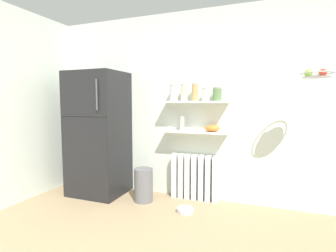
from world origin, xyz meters
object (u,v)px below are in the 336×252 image
(storage_jar_1, at_px, (184,93))
(hanging_fruit_basket, at_px, (316,74))
(storage_jar_3, at_px, (206,95))
(vase, at_px, (182,123))
(trash_bin, at_px, (143,185))
(pet_food_bowl, at_px, (185,210))
(storage_jar_4, at_px, (217,94))
(storage_jar_2, at_px, (195,92))
(refrigerator, at_px, (98,134))
(shelf_bowl, at_px, (212,128))
(storage_jar_0, at_px, (174,93))
(radiator, at_px, (195,177))

(storage_jar_1, height_order, hanging_fruit_basket, hanging_fruit_basket)
(storage_jar_3, height_order, vase, storage_jar_3)
(hanging_fruit_basket, bearing_deg, trash_bin, 177.56)
(pet_food_bowl, bearing_deg, storage_jar_3, 71.30)
(storage_jar_4, bearing_deg, storage_jar_3, 180.00)
(storage_jar_2, xyz_separation_m, storage_jar_4, (0.30, -0.00, -0.03))
(trash_bin, distance_m, pet_food_bowl, 0.69)
(storage_jar_1, relative_size, storage_jar_3, 1.35)
(storage_jar_1, distance_m, pet_food_bowl, 1.53)
(refrigerator, distance_m, storage_jar_4, 1.80)
(refrigerator, xyz_separation_m, hanging_fruit_basket, (2.76, -0.15, 0.75))
(storage_jar_1, bearing_deg, pet_food_bowl, -69.70)
(refrigerator, xyz_separation_m, pet_food_bowl, (1.41, -0.20, -0.87))
(storage_jar_1, relative_size, shelf_bowl, 1.13)
(vase, bearing_deg, shelf_bowl, 0.00)
(storage_jar_2, bearing_deg, storage_jar_0, 180.00)
(storage_jar_1, xyz_separation_m, pet_food_bowl, (0.16, -0.42, -1.46))
(trash_bin, distance_m, hanging_fruit_basket, 2.45)
(radiator, distance_m, storage_jar_3, 1.15)
(storage_jar_0, height_order, vase, storage_jar_0)
(storage_jar_0, relative_size, trash_bin, 0.49)
(radiator, height_order, storage_jar_2, storage_jar_2)
(storage_jar_4, height_order, vase, storage_jar_4)
(storage_jar_0, bearing_deg, storage_jar_2, 0.00)
(storage_jar_2, relative_size, vase, 1.22)
(storage_jar_2, xyz_separation_m, hanging_fruit_basket, (1.36, -0.37, 0.15))
(shelf_bowl, xyz_separation_m, hanging_fruit_basket, (1.12, -0.37, 0.63))
(storage_jar_1, xyz_separation_m, hanging_fruit_basket, (1.51, -0.37, 0.16))
(storage_jar_2, relative_size, storage_jar_4, 1.32)
(storage_jar_3, relative_size, storage_jar_4, 0.94)
(storage_jar_1, xyz_separation_m, shelf_bowl, (0.39, 0.00, -0.47))
(storage_jar_1, distance_m, shelf_bowl, 0.61)
(refrigerator, xyz_separation_m, storage_jar_1, (1.25, 0.22, 0.59))
(storage_jar_3, relative_size, shelf_bowl, 0.84)
(refrigerator, distance_m, pet_food_bowl, 1.66)
(storage_jar_2, height_order, storage_jar_3, storage_jar_2)
(storage_jar_0, bearing_deg, storage_jar_4, -0.00)
(storage_jar_0, distance_m, shelf_bowl, 0.72)
(refrigerator, distance_m, storage_jar_2, 1.54)
(storage_jar_3, xyz_separation_m, hanging_fruit_basket, (1.21, -0.37, 0.19))
(refrigerator, bearing_deg, vase, 10.32)
(storage_jar_0, height_order, storage_jar_3, storage_jar_0)
(radiator, bearing_deg, storage_jar_2, -90.00)
(refrigerator, xyz_separation_m, storage_jar_0, (1.10, 0.22, 0.59))
(storage_jar_1, bearing_deg, shelf_bowl, 0.00)
(shelf_bowl, bearing_deg, refrigerator, -172.30)
(storage_jar_1, xyz_separation_m, trash_bin, (-0.48, -0.29, -1.26))
(radiator, distance_m, hanging_fruit_basket, 1.94)
(storage_jar_2, bearing_deg, shelf_bowl, 0.00)
(shelf_bowl, bearing_deg, radiator, 172.94)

